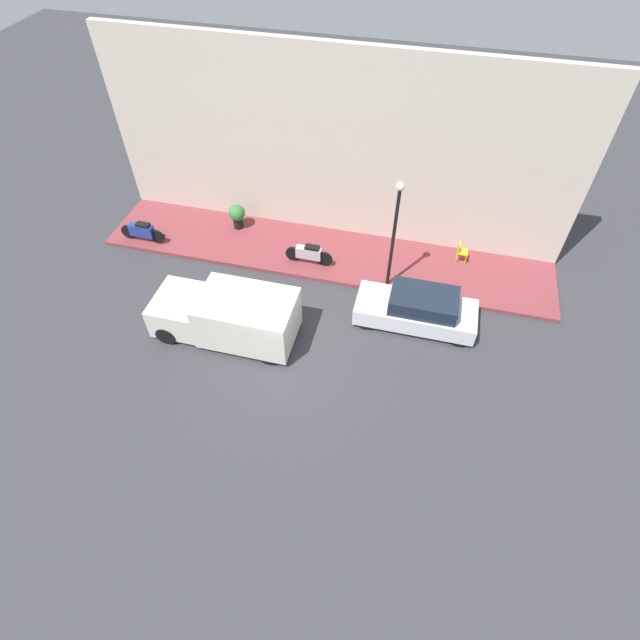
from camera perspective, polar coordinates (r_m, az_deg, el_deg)
ground_plane at (r=16.79m, az=-3.78°, el=-4.10°), size 60.00×60.00×0.00m
sidewalk at (r=20.30m, az=0.56°, el=7.58°), size 3.15×17.91×0.16m
building_facade at (r=19.63m, az=1.91°, el=18.92°), size 0.30×17.91×7.43m
parked_car at (r=17.58m, az=11.09°, el=1.23°), size 1.63×4.15×1.39m
delivery_van at (r=16.98m, az=-10.57°, el=0.55°), size 2.03×4.85×1.81m
scooter_silver at (r=19.49m, az=-1.26°, el=7.60°), size 0.30×1.87×0.84m
motorcycle_blue at (r=21.79m, az=-19.68°, el=9.54°), size 0.30×1.88×0.87m
streetlamp at (r=17.30m, az=8.57°, el=10.66°), size 0.30×0.30×4.38m
potted_plant at (r=21.46m, az=-9.45°, el=11.78°), size 0.68×0.68×1.06m
cafe_chair at (r=20.31m, az=15.81°, el=7.64°), size 0.40×0.40×0.86m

